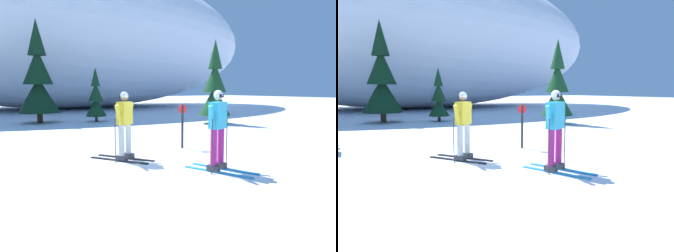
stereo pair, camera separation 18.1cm
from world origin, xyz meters
TOP-DOWN VIEW (x-y plane):
  - ground_plane at (0.00, 0.00)m, footprint 120.00×120.00m
  - skier_cyan_jacket at (0.08, -0.83)m, footprint 1.00×1.70m
  - skier_yellow_jacket at (-1.22, 1.24)m, footprint 1.26×1.69m
  - pine_tree_center at (-1.27, 11.78)m, footprint 2.13×2.13m
  - pine_tree_center_right at (1.53, 10.76)m, footprint 1.17×1.17m
  - pine_tree_far_right at (6.46, 6.42)m, footprint 1.70×1.70m
  - snow_ridge_background at (3.99, 23.94)m, footprint 37.69×21.29m
  - trail_marker_post at (0.97, 1.75)m, footprint 0.28×0.07m

SIDE VIEW (x-z plane):
  - ground_plane at x=0.00m, z-range 0.00..0.00m
  - trail_marker_post at x=0.97m, z-range 0.10..1.45m
  - skier_yellow_jacket at x=-1.22m, z-range 0.04..1.80m
  - skier_cyan_jacket at x=0.08m, z-range 0.05..1.86m
  - pine_tree_center_right at x=1.53m, z-range -0.25..2.78m
  - pine_tree_far_right at x=6.46m, z-range -0.36..4.04m
  - pine_tree_center at x=-1.27m, z-range -0.45..5.05m
  - snow_ridge_background at x=3.99m, z-range 0.00..12.98m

